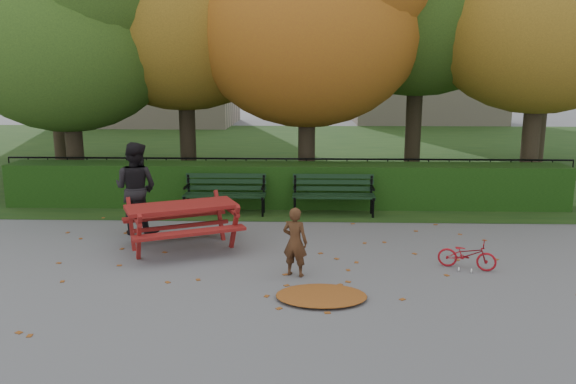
{
  "coord_description": "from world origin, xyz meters",
  "views": [
    {
      "loc": [
        0.51,
        -8.43,
        3.08
      ],
      "look_at": [
        0.18,
        1.35,
        1.0
      ],
      "focal_mm": 35.0,
      "sensor_mm": 36.0,
      "label": 1
    }
  ],
  "objects_px": {
    "bench_right": "(333,191)",
    "child": "(295,242)",
    "picnic_table": "(182,215)",
    "bench_left": "(225,191)",
    "bicycle": "(467,254)",
    "tree_c": "(321,0)",
    "adult": "(136,188)",
    "tree_a": "(73,12)"
  },
  "relations": [
    {
      "from": "picnic_table",
      "to": "child",
      "type": "height_order",
      "value": "child"
    },
    {
      "from": "bench_right",
      "to": "child",
      "type": "bearing_deg",
      "value": -101.15
    },
    {
      "from": "bench_left",
      "to": "child",
      "type": "relative_size",
      "value": 1.66
    },
    {
      "from": "tree_c",
      "to": "child",
      "type": "relative_size",
      "value": 7.36
    },
    {
      "from": "picnic_table",
      "to": "bicycle",
      "type": "distance_m",
      "value": 4.87
    },
    {
      "from": "bench_left",
      "to": "bench_right",
      "type": "height_order",
      "value": "same"
    },
    {
      "from": "child",
      "to": "picnic_table",
      "type": "bearing_deg",
      "value": -12.78
    },
    {
      "from": "bench_right",
      "to": "picnic_table",
      "type": "xyz_separation_m",
      "value": [
        -2.8,
        -2.59,
        0.11
      ]
    },
    {
      "from": "tree_a",
      "to": "tree_c",
      "type": "height_order",
      "value": "tree_c"
    },
    {
      "from": "tree_c",
      "to": "adult",
      "type": "distance_m",
      "value": 6.61
    },
    {
      "from": "bench_right",
      "to": "child",
      "type": "xyz_separation_m",
      "value": [
        -0.76,
        -3.88,
        0.02
      ]
    },
    {
      "from": "tree_c",
      "to": "bicycle",
      "type": "xyz_separation_m",
      "value": [
        2.24,
        -5.74,
        -4.59
      ]
    },
    {
      "from": "picnic_table",
      "to": "bench_right",
      "type": "bearing_deg",
      "value": 18.05
    },
    {
      "from": "tree_a",
      "to": "bench_left",
      "type": "relative_size",
      "value": 4.16
    },
    {
      "from": "picnic_table",
      "to": "bench_left",
      "type": "bearing_deg",
      "value": 56.51
    },
    {
      "from": "tree_a",
      "to": "adult",
      "type": "relative_size",
      "value": 4.17
    },
    {
      "from": "tree_c",
      "to": "child",
      "type": "height_order",
      "value": "tree_c"
    },
    {
      "from": "tree_a",
      "to": "bicycle",
      "type": "bearing_deg",
      "value": -32.94
    },
    {
      "from": "bench_right",
      "to": "adult",
      "type": "bearing_deg",
      "value": -157.36
    },
    {
      "from": "child",
      "to": "adult",
      "type": "xyz_separation_m",
      "value": [
        -3.13,
        2.26,
        0.35
      ]
    },
    {
      "from": "tree_c",
      "to": "bicycle",
      "type": "bearing_deg",
      "value": -68.65
    },
    {
      "from": "picnic_table",
      "to": "bicycle",
      "type": "xyz_separation_m",
      "value": [
        4.77,
        -0.89,
        -0.39
      ]
    },
    {
      "from": "bench_right",
      "to": "bicycle",
      "type": "xyz_separation_m",
      "value": [
        1.98,
        -3.48,
        -0.28
      ]
    },
    {
      "from": "bench_left",
      "to": "bicycle",
      "type": "relative_size",
      "value": 1.99
    },
    {
      "from": "bench_right",
      "to": "adult",
      "type": "height_order",
      "value": "adult"
    },
    {
      "from": "bench_right",
      "to": "picnic_table",
      "type": "bearing_deg",
      "value": -137.14
    },
    {
      "from": "bicycle",
      "to": "picnic_table",
      "type": "bearing_deg",
      "value": 99.71
    },
    {
      "from": "picnic_table",
      "to": "bicycle",
      "type": "relative_size",
      "value": 2.6
    },
    {
      "from": "child",
      "to": "adult",
      "type": "relative_size",
      "value": 0.61
    },
    {
      "from": "bench_right",
      "to": "child",
      "type": "distance_m",
      "value": 3.96
    },
    {
      "from": "child",
      "to": "adult",
      "type": "bearing_deg",
      "value": -16.24
    },
    {
      "from": "tree_c",
      "to": "child",
      "type": "xyz_separation_m",
      "value": [
        -0.5,
        -6.14,
        -4.28
      ]
    },
    {
      "from": "bench_left",
      "to": "bicycle",
      "type": "distance_m",
      "value": 5.6
    },
    {
      "from": "bicycle",
      "to": "bench_right",
      "type": "bearing_deg",
      "value": 49.84
    },
    {
      "from": "bench_right",
      "to": "adult",
      "type": "distance_m",
      "value": 4.24
    },
    {
      "from": "bench_left",
      "to": "adult",
      "type": "bearing_deg",
      "value": -132.6
    },
    {
      "from": "tree_c",
      "to": "bench_left",
      "type": "xyz_separation_m",
      "value": [
        -2.13,
        -2.26,
        -4.3
      ]
    },
    {
      "from": "tree_c",
      "to": "tree_a",
      "type": "bearing_deg",
      "value": -176.35
    },
    {
      "from": "tree_c",
      "to": "bench_right",
      "type": "relative_size",
      "value": 4.44
    },
    {
      "from": "bench_left",
      "to": "adult",
      "type": "relative_size",
      "value": 1.0
    },
    {
      "from": "picnic_table",
      "to": "adult",
      "type": "height_order",
      "value": "adult"
    },
    {
      "from": "bench_left",
      "to": "picnic_table",
      "type": "xyz_separation_m",
      "value": [
        -0.4,
        -2.59,
        0.11
      ]
    }
  ]
}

